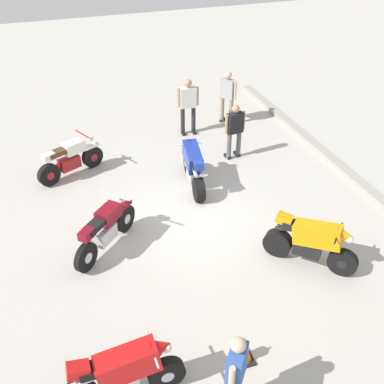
{
  "coord_description": "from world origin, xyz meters",
  "views": [
    {
      "loc": [
        8.51,
        -2.92,
        6.74
      ],
      "look_at": [
        0.03,
        0.01,
        0.75
      ],
      "focal_mm": 44.46,
      "sensor_mm": 36.0,
      "label": 1
    }
  ],
  "objects_px": {
    "motorcycle_red_sportbike": "(123,373)",
    "person_in_gray_shirt": "(227,94)",
    "motorcycle_orange_sportbike": "(312,241)",
    "motorcycle_maroon_cruiser": "(105,230)",
    "traffic_cone": "(243,350)",
    "motorcycle_blue_sportbike": "(193,165)",
    "person_in_black_shirt": "(235,129)",
    "motorcycle_cream_vintage": "(70,160)",
    "person_in_white_shirt": "(188,103)",
    "person_in_blue_shirt": "(236,373)"
  },
  "relations": [
    {
      "from": "motorcycle_red_sportbike",
      "to": "person_in_gray_shirt",
      "type": "xyz_separation_m",
      "value": [
        -8.58,
        5.22,
        0.4
      ]
    },
    {
      "from": "motorcycle_maroon_cruiser",
      "to": "person_in_black_shirt",
      "type": "height_order",
      "value": "person_in_black_shirt"
    },
    {
      "from": "person_in_gray_shirt",
      "to": "person_in_white_shirt",
      "type": "distance_m",
      "value": 1.43
    },
    {
      "from": "motorcycle_maroon_cruiser",
      "to": "traffic_cone",
      "type": "xyz_separation_m",
      "value": [
        3.56,
        1.6,
        -0.26
      ]
    },
    {
      "from": "motorcycle_red_sportbike",
      "to": "traffic_cone",
      "type": "height_order",
      "value": "motorcycle_red_sportbike"
    },
    {
      "from": "motorcycle_orange_sportbike",
      "to": "person_in_gray_shirt",
      "type": "relative_size",
      "value": 0.88
    },
    {
      "from": "motorcycle_maroon_cruiser",
      "to": "person_in_gray_shirt",
      "type": "xyz_separation_m",
      "value": [
        -4.99,
        4.84,
        0.48
      ]
    },
    {
      "from": "person_in_black_shirt",
      "to": "motorcycle_cream_vintage",
      "type": "bearing_deg",
      "value": 75.32
    },
    {
      "from": "motorcycle_maroon_cruiser",
      "to": "person_in_gray_shirt",
      "type": "height_order",
      "value": "person_in_gray_shirt"
    },
    {
      "from": "motorcycle_red_sportbike",
      "to": "motorcycle_orange_sportbike",
      "type": "bearing_deg",
      "value": 22.59
    },
    {
      "from": "person_in_white_shirt",
      "to": "motorcycle_cream_vintage",
      "type": "bearing_deg",
      "value": -65.35
    },
    {
      "from": "motorcycle_maroon_cruiser",
      "to": "motorcycle_red_sportbike",
      "type": "xyz_separation_m",
      "value": [
        3.6,
        -0.39,
        0.07
      ]
    },
    {
      "from": "person_in_gray_shirt",
      "to": "traffic_cone",
      "type": "height_order",
      "value": "person_in_gray_shirt"
    },
    {
      "from": "motorcycle_blue_sportbike",
      "to": "traffic_cone",
      "type": "distance_m",
      "value": 5.45
    },
    {
      "from": "motorcycle_maroon_cruiser",
      "to": "person_in_black_shirt",
      "type": "distance_m",
      "value": 5.03
    },
    {
      "from": "motorcycle_blue_sportbike",
      "to": "person_in_black_shirt",
      "type": "bearing_deg",
      "value": -49.54
    },
    {
      "from": "motorcycle_orange_sportbike",
      "to": "person_in_black_shirt",
      "type": "height_order",
      "value": "person_in_black_shirt"
    },
    {
      "from": "motorcycle_red_sportbike",
      "to": "person_in_white_shirt",
      "type": "bearing_deg",
      "value": 65.35
    },
    {
      "from": "motorcycle_red_sportbike",
      "to": "person_in_gray_shirt",
      "type": "distance_m",
      "value": 10.06
    },
    {
      "from": "motorcycle_blue_sportbike",
      "to": "motorcycle_maroon_cruiser",
      "type": "bearing_deg",
      "value": 132.15
    },
    {
      "from": "person_in_white_shirt",
      "to": "person_in_black_shirt",
      "type": "xyz_separation_m",
      "value": [
        1.9,
        0.72,
        -0.1
      ]
    },
    {
      "from": "person_in_gray_shirt",
      "to": "motorcycle_red_sportbike",
      "type": "bearing_deg",
      "value": -155.03
    },
    {
      "from": "person_in_black_shirt",
      "to": "person_in_gray_shirt",
      "type": "bearing_deg",
      "value": -25.56
    },
    {
      "from": "motorcycle_orange_sportbike",
      "to": "motorcycle_blue_sportbike",
      "type": "height_order",
      "value": "same"
    },
    {
      "from": "person_in_black_shirt",
      "to": "motorcycle_orange_sportbike",
      "type": "bearing_deg",
      "value": 168.22
    },
    {
      "from": "motorcycle_orange_sportbike",
      "to": "motorcycle_cream_vintage",
      "type": "height_order",
      "value": "motorcycle_orange_sportbike"
    },
    {
      "from": "motorcycle_maroon_cruiser",
      "to": "motorcycle_blue_sportbike",
      "type": "bearing_deg",
      "value": -10.35
    },
    {
      "from": "motorcycle_maroon_cruiser",
      "to": "motorcycle_cream_vintage",
      "type": "height_order",
      "value": "motorcycle_maroon_cruiser"
    },
    {
      "from": "motorcycle_orange_sportbike",
      "to": "traffic_cone",
      "type": "distance_m",
      "value": 2.87
    },
    {
      "from": "motorcycle_orange_sportbike",
      "to": "motorcycle_maroon_cruiser",
      "type": "bearing_deg",
      "value": -159.74
    },
    {
      "from": "motorcycle_cream_vintage",
      "to": "person_in_white_shirt",
      "type": "distance_m",
      "value": 4.05
    },
    {
      "from": "motorcycle_maroon_cruiser",
      "to": "person_in_white_shirt",
      "type": "xyz_separation_m",
      "value": [
        -4.7,
        3.43,
        0.49
      ]
    },
    {
      "from": "person_in_black_shirt",
      "to": "person_in_white_shirt",
      "type": "bearing_deg",
      "value": 12.63
    },
    {
      "from": "traffic_cone",
      "to": "person_in_gray_shirt",
      "type": "bearing_deg",
      "value": 159.28
    },
    {
      "from": "person_in_gray_shirt",
      "to": "person_in_white_shirt",
      "type": "relative_size",
      "value": 0.99
    },
    {
      "from": "motorcycle_orange_sportbike",
      "to": "motorcycle_blue_sportbike",
      "type": "distance_m",
      "value": 3.84
    },
    {
      "from": "motorcycle_red_sportbike",
      "to": "person_in_white_shirt",
      "type": "distance_m",
      "value": 9.15
    },
    {
      "from": "person_in_black_shirt",
      "to": "traffic_cone",
      "type": "xyz_separation_m",
      "value": [
        6.36,
        -2.55,
        -0.65
      ]
    },
    {
      "from": "motorcycle_blue_sportbike",
      "to": "traffic_cone",
      "type": "height_order",
      "value": "motorcycle_blue_sportbike"
    },
    {
      "from": "person_in_gray_shirt",
      "to": "motorcycle_maroon_cruiser",
      "type": "bearing_deg",
      "value": -167.83
    },
    {
      "from": "motorcycle_blue_sportbike",
      "to": "person_in_gray_shirt",
      "type": "distance_m",
      "value": 3.93
    },
    {
      "from": "motorcycle_blue_sportbike",
      "to": "person_in_black_shirt",
      "type": "distance_m",
      "value": 1.89
    },
    {
      "from": "motorcycle_orange_sportbike",
      "to": "person_in_black_shirt",
      "type": "relative_size",
      "value": 0.95
    },
    {
      "from": "person_in_blue_shirt",
      "to": "traffic_cone",
      "type": "xyz_separation_m",
      "value": [
        -0.79,
        0.51,
        -0.66
      ]
    },
    {
      "from": "motorcycle_red_sportbike",
      "to": "traffic_cone",
      "type": "xyz_separation_m",
      "value": [
        -0.04,
        1.99,
        -0.33
      ]
    },
    {
      "from": "motorcycle_maroon_cruiser",
      "to": "motorcycle_orange_sportbike",
      "type": "relative_size",
      "value": 1.02
    },
    {
      "from": "person_in_gray_shirt",
      "to": "person_in_blue_shirt",
      "type": "distance_m",
      "value": 10.05
    },
    {
      "from": "motorcycle_cream_vintage",
      "to": "person_in_black_shirt",
      "type": "height_order",
      "value": "person_in_black_shirt"
    },
    {
      "from": "person_in_blue_shirt",
      "to": "person_in_black_shirt",
      "type": "relative_size",
      "value": 1.01
    },
    {
      "from": "motorcycle_maroon_cruiser",
      "to": "person_in_blue_shirt",
      "type": "height_order",
      "value": "person_in_blue_shirt"
    }
  ]
}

